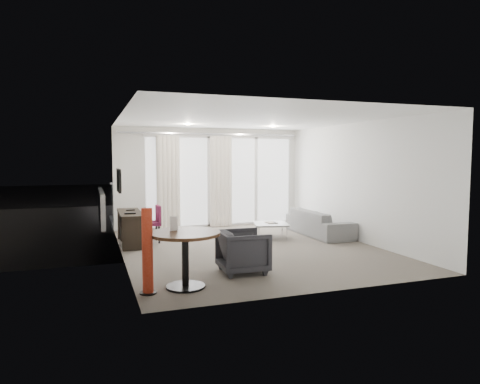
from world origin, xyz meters
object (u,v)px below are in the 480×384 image
object	(u,v)px
tub_armchair	(243,251)
coffee_table	(271,230)
round_table	(185,260)
red_lamp	(147,251)
desk_chair	(150,224)
rattan_chair_a	(211,203)
sofa	(319,223)
rattan_chair_b	(252,202)
desk	(130,228)

from	to	relation	value
tub_armchair	coffee_table	bearing A→B (deg)	-30.11
round_table	red_lamp	distance (m)	0.57
desk_chair	tub_armchair	size ratio (longest dim) A/B	1.07
coffee_table	rattan_chair_a	bearing A→B (deg)	97.18
red_lamp	tub_armchair	bearing A→B (deg)	20.04
red_lamp	rattan_chair_a	size ratio (longest dim) A/B	1.29
coffee_table	sofa	bearing A→B (deg)	-1.97
coffee_table	red_lamp	bearing A→B (deg)	-135.40
red_lamp	sofa	size ratio (longest dim) A/B	0.58
coffee_table	sofa	xyz separation A→B (m)	(1.24, -0.04, 0.13)
desk_chair	coffee_table	size ratio (longest dim) A/B	1.07
round_table	sofa	world-z (taller)	round_table
round_table	tub_armchair	bearing A→B (deg)	24.83
sofa	rattan_chair_b	distance (m)	3.66
tub_armchair	coffee_table	xyz separation A→B (m)	(1.59, 2.55, -0.17)
tub_armchair	coffee_table	distance (m)	3.02
rattan_chair_b	coffee_table	bearing A→B (deg)	-86.30
round_table	rattan_chair_a	distance (m)	6.89
red_lamp	desk_chair	bearing A→B (deg)	82.00
rattan_chair_a	red_lamp	bearing A→B (deg)	-127.50
rattan_chair_b	sofa	bearing A→B (deg)	-67.01
desk	desk_chair	bearing A→B (deg)	3.96
round_table	rattan_chair_b	bearing A→B (deg)	61.84
desk_chair	tub_armchair	bearing A→B (deg)	-71.76
desk	round_table	world-z (taller)	round_table
round_table	red_lamp	bearing A→B (deg)	-170.14
desk	round_table	bearing A→B (deg)	-82.30
coffee_table	rattan_chair_b	size ratio (longest dim) A/B	0.86
round_table	tub_armchair	distance (m)	1.15
round_table	red_lamp	world-z (taller)	red_lamp
red_lamp	rattan_chair_a	xyz separation A→B (m)	(2.74, 6.63, -0.13)
desk	rattan_chair_b	distance (m)	5.17
desk	red_lamp	bearing A→B (deg)	-91.28
red_lamp	coffee_table	size ratio (longest dim) A/B	1.55
sofa	coffee_table	bearing A→B (deg)	88.03
round_table	sofa	xyz separation A→B (m)	(3.88, 3.00, -0.10)
rattan_chair_a	desk_chair	bearing A→B (deg)	-140.80
red_lamp	sofa	distance (m)	5.39
rattan_chair_b	desk	bearing A→B (deg)	-123.03
coffee_table	rattan_chair_a	distance (m)	3.53
sofa	rattan_chair_b	size ratio (longest dim) A/B	2.32
tub_armchair	red_lamp	bearing A→B (deg)	111.89
desk_chair	sofa	size ratio (longest dim) A/B	0.40
coffee_table	rattan_chair_b	distance (m)	3.73
rattan_chair_a	rattan_chair_b	size ratio (longest dim) A/B	1.03
tub_armchair	rattan_chair_a	distance (m)	6.16
rattan_chair_b	rattan_chair_a	bearing A→B (deg)	-157.49
desk_chair	round_table	world-z (taller)	desk_chair
desk_chair	tub_armchair	world-z (taller)	desk_chair
desk	coffee_table	world-z (taller)	desk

